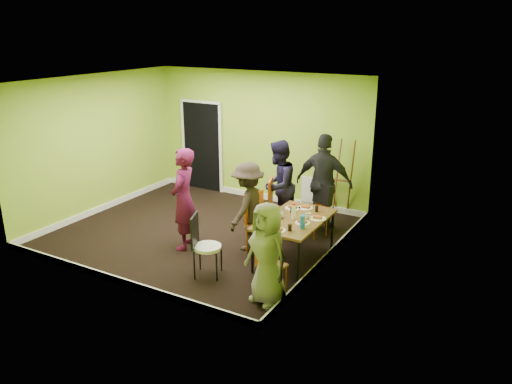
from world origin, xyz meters
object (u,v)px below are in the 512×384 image
at_px(easel, 339,178).
at_px(orange_bottle, 293,210).
at_px(person_standing, 184,199).
at_px(chair_left_near, 259,220).
at_px(chair_back_end, 321,199).
at_px(person_left_far, 278,186).
at_px(person_front_end, 267,254).
at_px(blue_bottle, 302,222).
at_px(chair_left_far, 277,205).
at_px(dining_table, 295,222).
at_px(thermos, 294,212).
at_px(person_back_end, 324,183).
at_px(chair_front_end, 268,262).
at_px(chair_bentwood, 203,242).
at_px(person_left_near, 248,206).

bearing_deg(easel, orange_bottle, -91.40).
relative_size(orange_bottle, person_standing, 0.04).
bearing_deg(orange_bottle, chair_left_near, -159.84).
bearing_deg(chair_back_end, chair_left_near, 86.94).
bearing_deg(person_standing, person_left_far, 130.45).
bearing_deg(easel, person_front_end, -85.24).
bearing_deg(chair_back_end, blue_bottle, 124.69).
distance_m(chair_back_end, person_standing, 2.51).
xyz_separation_m(chair_left_far, person_front_end, (0.94, -2.12, 0.13)).
distance_m(dining_table, person_left_far, 1.40).
distance_m(easel, blue_bottle, 2.60).
relative_size(thermos, person_back_end, 0.13).
bearing_deg(easel, chair_front_end, -86.72).
relative_size(easel, person_standing, 0.93).
relative_size(chair_bentwood, person_left_near, 0.64).
bearing_deg(easel, blue_bottle, -82.02).
bearing_deg(chair_front_end, person_left_far, 127.26).
height_order(chair_left_far, orange_bottle, chair_left_far).
height_order(dining_table, person_left_near, person_left_near).
relative_size(chair_left_near, person_left_near, 0.68).
distance_m(thermos, person_standing, 1.91).
distance_m(easel, person_left_near, 2.34).
relative_size(easel, blue_bottle, 7.85).
bearing_deg(chair_front_end, blue_bottle, 91.14).
bearing_deg(person_front_end, chair_back_end, 113.77).
height_order(chair_front_end, person_left_near, person_left_near).
relative_size(chair_left_far, blue_bottle, 5.14).
bearing_deg(chair_left_near, blue_bottle, 88.94).
relative_size(chair_left_far, chair_left_near, 1.03).
distance_m(person_standing, person_left_far, 1.84).
distance_m(thermos, person_left_near, 0.92).
distance_m(thermos, person_left_far, 1.41).
bearing_deg(person_back_end, chair_left_far, 46.67).
height_order(thermos, blue_bottle, thermos).
bearing_deg(orange_bottle, easel, 88.60).
height_order(chair_front_end, person_left_far, person_left_far).
height_order(chair_back_end, blue_bottle, blue_bottle).
height_order(orange_bottle, person_left_near, person_left_near).
relative_size(dining_table, chair_front_end, 1.77).
height_order(chair_left_far, chair_left_near, chair_left_far).
bearing_deg(person_front_end, orange_bottle, 120.07).
xyz_separation_m(chair_left_far, person_standing, (-1.16, -1.22, 0.28)).
bearing_deg(chair_left_near, chair_left_far, -157.80).
xyz_separation_m(chair_left_near, person_standing, (-1.20, -0.47, 0.30)).
distance_m(chair_bentwood, person_front_end, 1.26).
relative_size(dining_table, person_left_near, 0.98).
bearing_deg(blue_bottle, person_standing, -177.01).
distance_m(chair_bentwood, person_left_near, 1.21).
bearing_deg(chair_left_near, person_left_near, -79.63).
height_order(chair_left_far, easel, easel).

